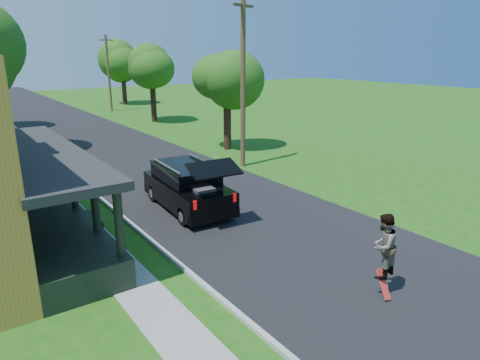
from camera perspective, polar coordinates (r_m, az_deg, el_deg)
ground at (r=14.46m, az=9.28°, el=-9.16°), size 140.00×140.00×0.00m
street at (r=31.22m, az=-17.29°, el=4.41°), size 8.00×120.00×0.02m
curb at (r=30.27m, az=-24.55°, el=3.27°), size 0.15×120.00×0.12m
sidewalk at (r=30.04m, az=-27.43°, el=2.81°), size 1.30×120.00×0.03m
black_suv at (r=17.66m, az=-7.00°, el=-0.91°), size 2.38×5.43×2.47m
skateboarder at (r=11.89m, az=18.58°, el=-8.33°), size 0.97×0.82×1.76m
skateboard at (r=12.21m, az=18.56°, el=-13.14°), size 0.38×0.54×0.69m
tree_right_near at (r=28.16m, az=-1.84°, el=12.85°), size 4.75×4.41×6.48m
tree_right_mid at (r=40.69m, az=-11.84°, el=15.24°), size 5.17×5.25×7.87m
tree_right_far at (r=55.33m, az=-15.51°, el=15.00°), size 5.93×5.57×7.59m
utility_pole_near at (r=23.70m, az=0.40°, el=13.05°), size 1.63×0.66×9.18m
utility_pole_far at (r=49.24m, az=-17.12°, el=13.54°), size 1.47×0.29×7.98m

